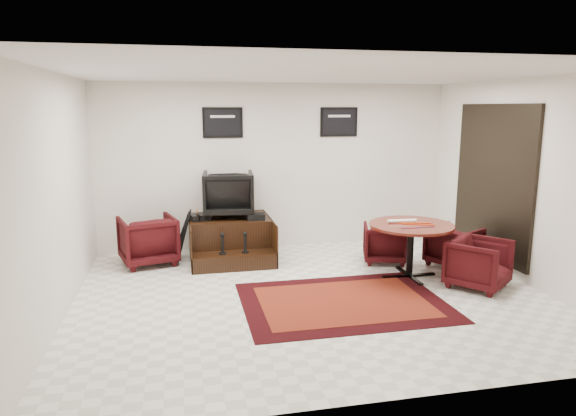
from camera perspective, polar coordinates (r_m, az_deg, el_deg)
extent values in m
plane|color=white|center=(6.77, 2.74, -9.64)|extent=(6.00, 6.00, 0.00)
cube|color=white|center=(8.82, -1.31, 4.63)|extent=(6.00, 0.02, 2.80)
cube|color=white|center=(4.09, 11.86, -3.26)|extent=(6.00, 0.02, 2.80)
cube|color=white|center=(6.35, -24.34, 1.08)|extent=(0.02, 5.00, 2.80)
cube|color=white|center=(7.73, 24.91, 2.67)|extent=(0.02, 5.00, 2.80)
cube|color=white|center=(6.34, 2.98, 14.74)|extent=(6.00, 5.00, 0.02)
cube|color=black|center=(8.29, 21.82, 2.72)|extent=(0.05, 1.90, 2.30)
cube|color=black|center=(8.29, 21.76, 2.72)|extent=(0.02, 1.72, 2.12)
cube|color=black|center=(8.29, 21.79, 2.72)|extent=(0.03, 0.05, 2.12)
cube|color=black|center=(8.63, -7.27, 9.39)|extent=(0.66, 0.03, 0.50)
cube|color=black|center=(8.61, -7.26, 9.39)|extent=(0.58, 0.01, 0.42)
cube|color=silver|center=(8.60, -7.27, 10.05)|extent=(0.40, 0.00, 0.04)
cube|color=black|center=(9.02, 5.67, 9.50)|extent=(0.66, 0.03, 0.50)
cube|color=black|center=(9.00, 5.71, 9.50)|extent=(0.58, 0.01, 0.42)
cube|color=silver|center=(9.00, 5.73, 10.13)|extent=(0.40, 0.00, 0.04)
cube|color=black|center=(6.56, 6.16, -10.35)|extent=(2.51, 1.88, 0.01)
cube|color=#62200E|center=(6.56, 6.16, -10.30)|extent=(2.06, 1.44, 0.01)
cube|color=black|center=(8.41, -6.51, -3.18)|extent=(1.28, 0.95, 0.66)
cube|color=black|center=(7.83, -6.00, -5.86)|extent=(1.28, 0.38, 0.24)
cube|color=black|center=(8.19, -10.80, -3.69)|extent=(0.02, 1.32, 0.66)
cube|color=black|center=(8.31, -2.02, -3.29)|extent=(0.02, 1.32, 0.66)
cylinder|color=black|center=(7.78, -7.27, -5.02)|extent=(0.11, 0.11, 0.02)
cylinder|color=black|center=(7.74, -7.29, -4.10)|extent=(0.04, 0.04, 0.24)
sphere|color=black|center=(7.71, -7.32, -2.99)|extent=(0.07, 0.07, 0.07)
cylinder|color=black|center=(7.81, -4.77, -4.90)|extent=(0.11, 0.11, 0.02)
cylinder|color=black|center=(7.78, -4.79, -3.98)|extent=(0.04, 0.04, 0.24)
sphere|color=black|center=(7.74, -4.80, -2.87)|extent=(0.07, 0.07, 0.07)
imported|color=black|center=(8.31, -6.65, 1.84)|extent=(0.85, 0.81, 0.81)
cube|color=black|center=(8.12, -10.45, -1.07)|extent=(0.15, 0.27, 0.09)
cube|color=black|center=(8.15, -9.64, -1.00)|extent=(0.15, 0.27, 0.09)
cube|color=black|center=(8.07, -3.58, -0.98)|extent=(0.28, 0.20, 0.09)
imported|color=black|center=(8.24, -15.31, -3.21)|extent=(0.97, 0.94, 0.83)
cylinder|color=#441109|center=(7.45, 13.54, -1.89)|extent=(1.19, 1.19, 0.04)
cylinder|color=black|center=(7.54, 13.41, -4.60)|extent=(0.10, 0.10, 0.70)
cube|color=black|center=(7.65, 13.29, -7.33)|extent=(0.80, 0.06, 0.03)
cube|color=black|center=(7.65, 13.29, -7.33)|extent=(0.06, 0.80, 0.03)
imported|color=black|center=(8.21, 10.72, -3.64)|extent=(0.80, 0.77, 0.66)
imported|color=black|center=(8.27, 17.98, -3.82)|extent=(0.87, 0.88, 0.69)
imported|color=black|center=(7.39, 20.45, -5.56)|extent=(0.98, 0.97, 0.73)
cylinder|color=white|center=(7.50, 12.55, -1.41)|extent=(0.42, 0.08, 0.05)
cylinder|color=red|center=(7.43, 14.25, -1.77)|extent=(0.42, 0.17, 0.01)
cylinder|color=red|center=(7.51, 13.92, -1.61)|extent=(0.44, 0.11, 0.01)
cylinder|color=#4C1933|center=(7.15, 12.69, -2.21)|extent=(0.10, 0.02, 0.01)
cylinder|color=#4C1933|center=(7.17, 13.12, -2.19)|extent=(0.10, 0.02, 0.01)
cylinder|color=#4C1933|center=(7.20, 13.56, -2.16)|extent=(0.10, 0.02, 0.01)
cylinder|color=#4C1933|center=(7.23, 13.99, -2.13)|extent=(0.10, 0.02, 0.01)
cylinder|color=#4C1933|center=(7.25, 14.41, -2.10)|extent=(0.10, 0.02, 0.01)
cylinder|color=#4C1933|center=(7.28, 14.84, -2.08)|extent=(0.10, 0.02, 0.01)
cylinder|color=#4C1933|center=(7.30, 15.26, -2.05)|extent=(0.10, 0.02, 0.01)
cylinder|color=#4C1933|center=(7.33, 15.68, -2.03)|extent=(0.10, 0.02, 0.01)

